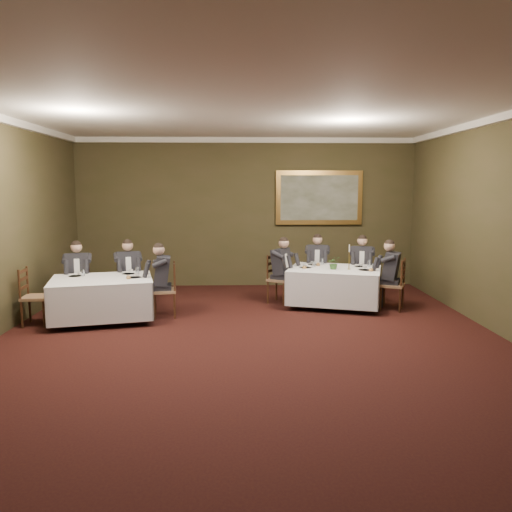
{
  "coord_description": "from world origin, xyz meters",
  "views": [
    {
      "loc": [
        -0.15,
        -6.88,
        2.36
      ],
      "look_at": [
        0.13,
        1.85,
        1.15
      ],
      "focal_mm": 35.0,
      "sensor_mm": 36.0,
      "label": 1
    }
  ],
  "objects": [
    {
      "name": "chair_sec_endleft",
      "position": [
        -3.67,
        1.61,
        0.28
      ],
      "size": [
        0.45,
        0.46,
        1.0
      ],
      "rotation": [
        0.0,
        0.0,
        -1.51
      ],
      "color": "olive",
      "rests_on": "ground"
    },
    {
      "name": "chair_main_backright",
      "position": [
        2.44,
        3.54,
        0.28
      ],
      "size": [
        0.53,
        0.52,
        1.0
      ],
      "rotation": [
        0.0,
        0.0,
        2.88
      ],
      "color": "olive",
      "rests_on": "ground"
    },
    {
      "name": "crown_molding",
      "position": [
        0.0,
        0.0,
        3.44
      ],
      "size": [
        8.0,
        10.0,
        0.12
      ],
      "color": "white",
      "rests_on": "back_wall"
    },
    {
      "name": "chair_main_endright",
      "position": [
        2.8,
        2.48,
        0.28
      ],
      "size": [
        0.57,
        0.58,
        1.0
      ],
      "rotation": [
        0.0,
        0.0,
        1.12
      ],
      "color": "olive",
      "rests_on": "ground"
    },
    {
      "name": "table_second",
      "position": [
        -2.6,
        1.85,
        0.45
      ],
      "size": [
        1.99,
        1.68,
        0.67
      ],
      "rotation": [
        0.0,
        0.0,
        0.23
      ],
      "color": "black",
      "rests_on": "ground"
    },
    {
      "name": "diner_sec_endright",
      "position": [
        -1.54,
        2.1,
        0.51
      ],
      "size": [
        0.53,
        0.46,
        1.35
      ],
      "rotation": [
        0.0,
        0.0,
        1.7
      ],
      "color": "black",
      "rests_on": "chair_sec_endright"
    },
    {
      "name": "candlestick",
      "position": [
        1.98,
        2.69,
        0.95
      ],
      "size": [
        0.07,
        0.07,
        0.5
      ],
      "color": "#B18F36",
      "rests_on": "table_main"
    },
    {
      "name": "diner_sec_backright",
      "position": [
        -2.34,
        2.82,
        0.51
      ],
      "size": [
        0.52,
        0.58,
        1.35
      ],
      "rotation": [
        0.0,
        0.0,
        3.44
      ],
      "color": "black",
      "rests_on": "chair_sec_backright"
    },
    {
      "name": "chair_sec_backleft",
      "position": [
        -3.26,
        2.62,
        0.28
      ],
      "size": [
        0.52,
        0.51,
        1.0
      ],
      "rotation": [
        0.0,
        0.0,
        3.37
      ],
      "color": "olive",
      "rests_on": "ground"
    },
    {
      "name": "place_setting_table_main",
      "position": [
        1.43,
        3.33,
        0.8
      ],
      "size": [
        0.33,
        0.31,
        0.14
      ],
      "color": "white",
      "rests_on": "table_main"
    },
    {
      "name": "ceiling",
      "position": [
        0.0,
        0.0,
        3.5
      ],
      "size": [
        8.0,
        10.0,
        0.1
      ],
      "primitive_type": "cube",
      "color": "silver",
      "rests_on": "back_wall"
    },
    {
      "name": "chair_sec_backright",
      "position": [
        -2.35,
        2.83,
        0.28
      ],
      "size": [
        0.54,
        0.53,
        1.0
      ],
      "rotation": [
        0.0,
        0.0,
        3.44
      ],
      "color": "olive",
      "rests_on": "ground"
    },
    {
      "name": "ground",
      "position": [
        0.0,
        0.0,
        0.0
      ],
      "size": [
        10.0,
        10.0,
        0.0
      ],
      "primitive_type": "plane",
      "color": "black",
      "rests_on": "ground"
    },
    {
      "name": "diner_main_endright",
      "position": [
        2.79,
        2.48,
        0.51
      ],
      "size": [
        0.61,
        0.57,
        1.35
      ],
      "rotation": [
        0.0,
        0.0,
        1.12
      ],
      "color": "black",
      "rests_on": "chair_main_endright"
    },
    {
      "name": "chair_main_endleft",
      "position": [
        0.65,
        3.14,
        0.28
      ],
      "size": [
        0.59,
        0.59,
        1.0
      ],
      "rotation": [
        0.0,
        0.0,
        -2.12
      ],
      "color": "olive",
      "rests_on": "ground"
    },
    {
      "name": "front_wall",
      "position": [
        0.0,
        -5.0,
        1.75
      ],
      "size": [
        8.0,
        0.1,
        3.5
      ],
      "primitive_type": "cube",
      "color": "#39361C",
      "rests_on": "ground"
    },
    {
      "name": "diner_main_backleft",
      "position": [
        1.53,
        3.81,
        0.51
      ],
      "size": [
        0.48,
        0.55,
        1.35
      ],
      "rotation": [
        0.0,
        0.0,
        2.96
      ],
      "color": "black",
      "rests_on": "chair_main_backleft"
    },
    {
      "name": "diner_sec_backleft",
      "position": [
        -3.25,
        2.61,
        0.51
      ],
      "size": [
        0.5,
        0.56,
        1.35
      ],
      "rotation": [
        0.0,
        0.0,
        3.37
      ],
      "color": "black",
      "rests_on": "chair_sec_backleft"
    },
    {
      "name": "painting",
      "position": [
        1.72,
        4.94,
        2.11
      ],
      "size": [
        2.05,
        0.09,
        1.27
      ],
      "color": "#BB8D44",
      "rests_on": "back_wall"
    },
    {
      "name": "table_main",
      "position": [
        1.72,
        2.81,
        0.45
      ],
      "size": [
        2.09,
        1.8,
        0.67
      ],
      "rotation": [
        0.0,
        0.0,
        -0.29
      ],
      "color": "black",
      "rests_on": "ground"
    },
    {
      "name": "chair_sec_endright",
      "position": [
        -1.53,
        2.1,
        0.28
      ],
      "size": [
        0.47,
        0.49,
        1.0
      ],
      "rotation": [
        0.0,
        0.0,
        1.7
      ],
      "color": "olive",
      "rests_on": "ground"
    },
    {
      "name": "back_wall",
      "position": [
        0.0,
        5.0,
        1.75
      ],
      "size": [
        8.0,
        0.1,
        3.5
      ],
      "primitive_type": "cube",
      "color": "#39361C",
      "rests_on": "ground"
    },
    {
      "name": "place_setting_table_second",
      "position": [
        -3.08,
        2.13,
        0.8
      ],
      "size": [
        0.33,
        0.31,
        0.14
      ],
      "color": "white",
      "rests_on": "table_second"
    },
    {
      "name": "centerpiece",
      "position": [
        1.69,
        2.7,
        0.9
      ],
      "size": [
        0.27,
        0.24,
        0.27
      ],
      "primitive_type": "imported",
      "rotation": [
        0.0,
        0.0,
        -0.13
      ],
      "color": "#2D5926",
      "rests_on": "table_main"
    },
    {
      "name": "chair_main_backleft",
      "position": [
        1.53,
        3.82,
        0.28
      ],
      "size": [
        0.51,
        0.49,
        1.0
      ],
      "rotation": [
        0.0,
        0.0,
        2.96
      ],
      "color": "olive",
      "rests_on": "ground"
    },
    {
      "name": "diner_main_backright",
      "position": [
        2.44,
        3.53,
        0.51
      ],
      "size": [
        0.51,
        0.57,
        1.35
      ],
      "rotation": [
        0.0,
        0.0,
        2.88
      ],
      "color": "black",
      "rests_on": "chair_main_backright"
    },
    {
      "name": "diner_main_endleft",
      "position": [
        0.66,
        3.13,
        0.51
      ],
      "size": [
        0.62,
        0.59,
        1.35
      ],
      "rotation": [
        0.0,
        0.0,
        -2.12
      ],
      "color": "black",
      "rests_on": "chair_main_endleft"
    }
  ]
}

